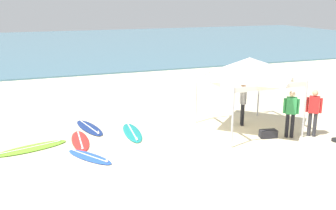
# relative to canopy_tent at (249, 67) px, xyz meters

# --- Properties ---
(ground_plane) EXTENTS (80.00, 80.00, 0.00)m
(ground_plane) POSITION_rel_canopy_tent_xyz_m (-2.33, -0.06, -2.39)
(ground_plane) COLOR beige
(sea) EXTENTS (80.00, 36.00, 0.10)m
(sea) POSITION_rel_canopy_tent_xyz_m (-2.33, 30.87, -2.34)
(sea) COLOR teal
(sea) RESTS_ON ground
(canopy_tent) EXTENTS (3.00, 3.00, 2.75)m
(canopy_tent) POSITION_rel_canopy_tent_xyz_m (0.00, 0.00, 0.00)
(canopy_tent) COLOR #B7B7BC
(canopy_tent) RESTS_ON ground
(surfboard_red) EXTENTS (0.69, 2.16, 0.19)m
(surfboard_red) POSITION_rel_canopy_tent_xyz_m (-6.09, 0.88, -2.35)
(surfboard_red) COLOR red
(surfboard_red) RESTS_ON ground
(surfboard_teal) EXTENTS (0.80, 2.25, 0.19)m
(surfboard_teal) POSITION_rel_canopy_tent_xyz_m (-4.16, 1.08, -2.35)
(surfboard_teal) COLOR #19847F
(surfboard_teal) RESTS_ON ground
(surfboard_blue) EXTENTS (1.43, 1.85, 0.19)m
(surfboard_blue) POSITION_rel_canopy_tent_xyz_m (-6.03, -0.67, -2.35)
(surfboard_blue) COLOR blue
(surfboard_blue) RESTS_ON ground
(surfboard_lime) EXTENTS (2.48, 1.29, 0.19)m
(surfboard_lime) POSITION_rel_canopy_tent_xyz_m (-7.71, 0.76, -2.35)
(surfboard_lime) COLOR #7AD12D
(surfboard_lime) RESTS_ON ground
(surfboard_navy) EXTENTS (1.02, 2.25, 0.19)m
(surfboard_navy) POSITION_rel_canopy_tent_xyz_m (-5.55, 2.20, -2.35)
(surfboard_navy) COLOR navy
(surfboard_navy) RESTS_ON ground
(person_grey) EXTENTS (0.35, 0.50, 1.71)m
(person_grey) POSITION_rel_canopy_tent_xyz_m (0.15, 0.55, -1.40)
(person_grey) COLOR black
(person_grey) RESTS_ON ground
(person_red) EXTENTS (0.43, 0.40, 1.71)m
(person_red) POSITION_rel_canopy_tent_xyz_m (1.83, -1.46, -1.40)
(person_red) COLOR #2D2D33
(person_red) RESTS_ON ground
(person_green) EXTENTS (0.47, 0.39, 1.71)m
(person_green) POSITION_rel_canopy_tent_xyz_m (0.98, -1.29, -1.40)
(person_green) COLOR black
(person_green) RESTS_ON ground
(gear_bag_near_tent) EXTENTS (0.65, 0.42, 0.28)m
(gear_bag_near_tent) POSITION_rel_canopy_tent_xyz_m (0.27, -1.05, -2.25)
(gear_bag_near_tent) COLOR #232328
(gear_bag_near_tent) RESTS_ON ground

